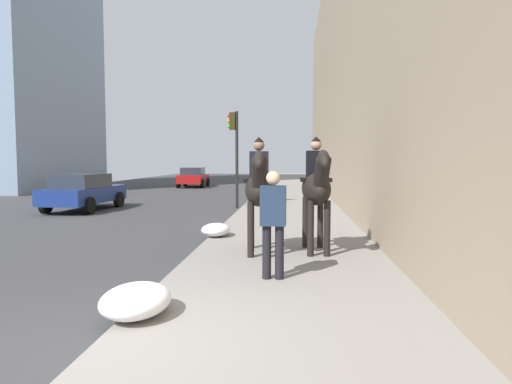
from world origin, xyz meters
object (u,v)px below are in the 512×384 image
at_px(car_mid_lane, 83,191).
at_px(mounted_horse_far, 317,187).
at_px(car_near_lane, 193,177).
at_px(mounted_horse_near, 259,188).
at_px(pedestrian_greeting, 273,217).
at_px(traffic_light_near_curb, 235,144).

bearing_deg(car_mid_lane, mounted_horse_far, -130.28).
relative_size(car_near_lane, car_mid_lane, 0.94).
distance_m(mounted_horse_near, car_mid_lane, 11.16).
distance_m(pedestrian_greeting, car_mid_lane, 12.85).
xyz_separation_m(mounted_horse_far, car_near_lane, (23.33, 7.69, -0.71)).
relative_size(mounted_horse_near, car_mid_lane, 0.55).
relative_size(mounted_horse_near, pedestrian_greeting, 1.37).
distance_m(pedestrian_greeting, car_near_lane, 26.36).
bearing_deg(car_mid_lane, traffic_light_near_curb, -75.54).
relative_size(mounted_horse_near, traffic_light_near_curb, 0.59).
xyz_separation_m(mounted_horse_near, mounted_horse_far, (0.19, -1.15, 0.01)).
bearing_deg(mounted_horse_far, pedestrian_greeting, -25.14).
distance_m(mounted_horse_far, traffic_light_near_curb, 9.76).
distance_m(mounted_horse_near, pedestrian_greeting, 1.99).
bearing_deg(traffic_light_near_curb, pedestrian_greeting, -169.75).
bearing_deg(car_near_lane, mounted_horse_far, -163.46).
bearing_deg(mounted_horse_far, car_near_lane, -166.53).
bearing_deg(mounted_horse_far, traffic_light_near_curb, -167.74).
bearing_deg(pedestrian_greeting, mounted_horse_near, 11.89).
bearing_deg(pedestrian_greeting, car_near_lane, 16.34).
xyz_separation_m(mounted_horse_far, pedestrian_greeting, (-2.11, 0.78, -0.35)).
bearing_deg(car_mid_lane, mounted_horse_near, -134.99).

